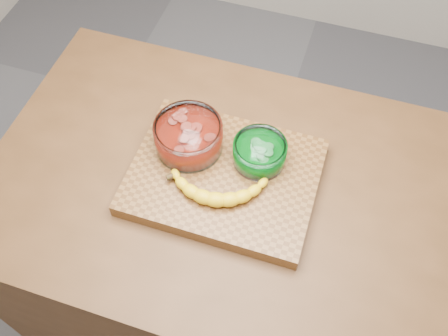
% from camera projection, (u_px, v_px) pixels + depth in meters
% --- Properties ---
extents(ground, '(3.50, 3.50, 0.00)m').
position_uv_depth(ground, '(224.00, 300.00, 1.99)').
color(ground, slate).
rests_on(ground, ground).
extents(counter, '(1.20, 0.80, 0.90)m').
position_uv_depth(counter, '(224.00, 254.00, 1.62)').
color(counter, '#503118').
rests_on(counter, ground).
extents(cutting_board, '(0.45, 0.35, 0.04)m').
position_uv_depth(cutting_board, '(224.00, 177.00, 1.22)').
color(cutting_board, brown).
rests_on(cutting_board, counter).
extents(bowl_red, '(0.17, 0.17, 0.08)m').
position_uv_depth(bowl_red, '(189.00, 137.00, 1.22)').
color(bowl_red, white).
rests_on(bowl_red, cutting_board).
extents(bowl_green, '(0.13, 0.13, 0.06)m').
position_uv_depth(bowl_green, '(260.00, 152.00, 1.20)').
color(bowl_green, white).
rests_on(bowl_green, cutting_board).
extents(banana, '(0.26, 0.14, 0.04)m').
position_uv_depth(banana, '(216.00, 185.00, 1.17)').
color(banana, gold).
rests_on(banana, cutting_board).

